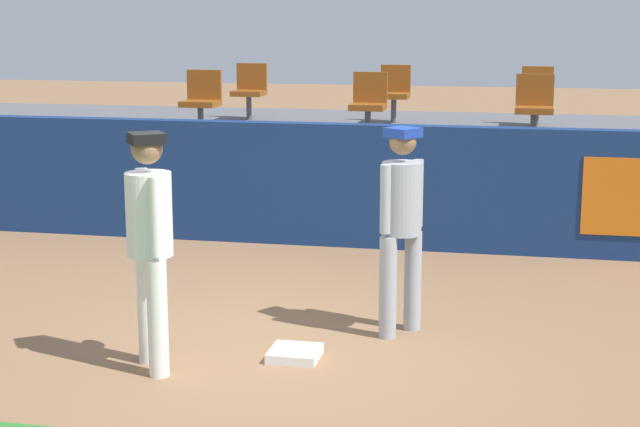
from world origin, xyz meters
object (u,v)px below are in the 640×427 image
at_px(player_fielder_home, 150,235).
at_px(seat_front_right, 534,104).
at_px(seat_front_left, 202,98).
at_px(seat_back_center, 395,90).
at_px(seat_back_left, 250,88).
at_px(seat_back_right, 537,93).
at_px(player_runner_visitor, 402,216).
at_px(first_base, 295,354).
at_px(seat_front_center, 369,101).

xyz_separation_m(player_fielder_home, seat_front_right, (2.87, 5.90, 0.53)).
height_order(player_fielder_home, seat_front_left, seat_front_left).
relative_size(seat_back_center, seat_back_left, 1.00).
distance_m(seat_back_right, seat_back_left, 4.27).
xyz_separation_m(player_runner_visitor, seat_front_left, (-3.31, 4.63, 0.56)).
distance_m(first_base, player_runner_visitor, 1.50).
bearing_deg(player_runner_visitor, seat_front_center, -133.03).
xyz_separation_m(seat_front_center, seat_back_left, (-2.11, 1.80, 0.00)).
relative_size(player_fielder_home, seat_front_right, 2.22).
height_order(player_runner_visitor, seat_front_center, seat_front_center).
height_order(first_base, player_runner_visitor, player_runner_visitor).
bearing_deg(seat_back_right, seat_back_left, 180.00).
distance_m(seat_front_right, seat_back_left, 4.60).
height_order(player_runner_visitor, seat_back_center, seat_back_center).
distance_m(player_runner_visitor, seat_back_right, 6.55).
relative_size(first_base, seat_back_left, 0.48).
relative_size(player_runner_visitor, seat_back_right, 2.14).
relative_size(player_fielder_home, seat_back_left, 2.22).
height_order(player_fielder_home, seat_back_center, seat_back_center).
bearing_deg(seat_back_center, first_base, -88.59).
distance_m(player_fielder_home, seat_back_center, 7.76).
xyz_separation_m(player_runner_visitor, seat_back_right, (1.13, 6.43, 0.56)).
height_order(seat_front_left, seat_back_left, same).
height_order(player_runner_visitor, seat_front_left, seat_front_left).
height_order(player_runner_visitor, seat_back_right, seat_back_right).
distance_m(player_runner_visitor, seat_back_left, 7.18).
bearing_deg(seat_front_right, seat_front_center, -179.99).
height_order(first_base, seat_front_center, seat_front_center).
height_order(player_runner_visitor, seat_front_right, seat_front_right).
xyz_separation_m(seat_front_right, seat_front_center, (-2.12, -0.00, -0.00)).
relative_size(player_runner_visitor, seat_back_left, 2.14).
bearing_deg(first_base, player_runner_visitor, 47.72).
xyz_separation_m(player_runner_visitor, seat_front_center, (-1.03, 4.63, 0.56)).
relative_size(seat_front_center, seat_front_left, 1.00).
relative_size(seat_back_center, seat_front_left, 1.00).
xyz_separation_m(seat_back_center, seat_back_right, (2.06, 0.00, 0.00)).
height_order(seat_back_center, seat_back_left, same).
bearing_deg(player_fielder_home, seat_front_right, 119.17).
xyz_separation_m(first_base, seat_front_left, (-2.56, 5.45, 1.57)).
relative_size(seat_front_center, seat_back_left, 1.00).
bearing_deg(seat_front_left, seat_front_right, -0.00).
height_order(player_fielder_home, seat_front_center, seat_front_center).
xyz_separation_m(player_runner_visitor, seat_front_right, (1.09, 4.63, 0.56)).
bearing_deg(seat_back_left, player_fielder_home, -79.98).
bearing_deg(seat_back_center, seat_front_center, -93.12).
bearing_deg(seat_front_center, player_fielder_home, -97.29).
bearing_deg(seat_back_left, seat_back_right, -0.00).
bearing_deg(seat_back_right, seat_front_left, -157.93).
relative_size(seat_front_right, seat_back_center, 1.00).
relative_size(seat_back_center, seat_front_center, 1.00).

